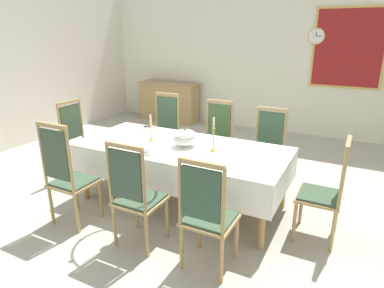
{
  "coord_description": "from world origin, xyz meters",
  "views": [
    {
      "loc": [
        1.82,
        -3.4,
        2.04
      ],
      "look_at": [
        0.18,
        -0.23,
        0.82
      ],
      "focal_mm": 31.12,
      "sensor_mm": 36.0,
      "label": 1
    }
  ],
  "objects_px": {
    "chair_north_b": "(216,139)",
    "soup_tureen": "(185,138)",
    "chair_south_b": "(136,194)",
    "chair_head_east": "(327,190)",
    "spoon_primary": "(142,127)",
    "candlestick_east": "(213,138)",
    "chair_north_a": "(164,130)",
    "spoon_secondary": "(139,151)",
    "chair_south_c": "(207,214)",
    "chair_south_a": "(68,175)",
    "bowl_near_right": "(145,152)",
    "candlestick_west": "(151,131)",
    "framed_painting": "(348,48)",
    "chair_north_c": "(267,148)",
    "dining_table": "(181,152)",
    "sideboard": "(169,102)",
    "bowl_near_left": "(147,127)",
    "chair_head_west": "(79,140)",
    "mounted_clock": "(316,36)"
  },
  "relations": [
    {
      "from": "chair_north_c",
      "to": "sideboard",
      "type": "xyz_separation_m",
      "value": [
        -3.02,
        2.47,
        -0.1
      ]
    },
    {
      "from": "spoon_primary",
      "to": "framed_painting",
      "type": "relative_size",
      "value": 0.12
    },
    {
      "from": "sideboard",
      "to": "bowl_near_left",
      "type": "bearing_deg",
      "value": 115.87
    },
    {
      "from": "dining_table",
      "to": "chair_north_a",
      "type": "distance_m",
      "value": 1.28
    },
    {
      "from": "soup_tureen",
      "to": "spoon_secondary",
      "type": "relative_size",
      "value": 1.57
    },
    {
      "from": "spoon_primary",
      "to": "candlestick_east",
      "type": "bearing_deg",
      "value": -15.41
    },
    {
      "from": "chair_south_a",
      "to": "sideboard",
      "type": "bearing_deg",
      "value": 107.46
    },
    {
      "from": "chair_north_b",
      "to": "chair_south_a",
      "type": "bearing_deg",
      "value": 65.4
    },
    {
      "from": "chair_south_b",
      "to": "candlestick_west",
      "type": "xyz_separation_m",
      "value": [
        -0.45,
        0.96,
        0.32
      ]
    },
    {
      "from": "chair_north_c",
      "to": "spoon_primary",
      "type": "height_order",
      "value": "chair_north_c"
    },
    {
      "from": "chair_north_b",
      "to": "bowl_near_right",
      "type": "relative_size",
      "value": 7.11
    },
    {
      "from": "mounted_clock",
      "to": "chair_north_a",
      "type": "bearing_deg",
      "value": -122.57
    },
    {
      "from": "chair_head_west",
      "to": "chair_head_east",
      "type": "bearing_deg",
      "value": 90.0
    },
    {
      "from": "candlestick_east",
      "to": "framed_painting",
      "type": "bearing_deg",
      "value": 74.08
    },
    {
      "from": "spoon_secondary",
      "to": "chair_south_c",
      "type": "bearing_deg",
      "value": -32.09
    },
    {
      "from": "chair_north_b",
      "to": "soup_tureen",
      "type": "distance_m",
      "value": 1.01
    },
    {
      "from": "chair_south_a",
      "to": "chair_north_b",
      "type": "bearing_deg",
      "value": 65.4
    },
    {
      "from": "chair_north_b",
      "to": "spoon_secondary",
      "type": "relative_size",
      "value": 6.24
    },
    {
      "from": "chair_north_a",
      "to": "framed_painting",
      "type": "bearing_deg",
      "value": -130.33
    },
    {
      "from": "chair_south_b",
      "to": "candlestick_east",
      "type": "distance_m",
      "value": 1.09
    },
    {
      "from": "framed_painting",
      "to": "soup_tureen",
      "type": "bearing_deg",
      "value": -110.97
    },
    {
      "from": "chair_head_west",
      "to": "spoon_primary",
      "type": "height_order",
      "value": "chair_head_west"
    },
    {
      "from": "chair_north_a",
      "to": "bowl_near_left",
      "type": "height_order",
      "value": "chair_north_a"
    },
    {
      "from": "bowl_near_left",
      "to": "chair_south_b",
      "type": "bearing_deg",
      "value": -59.76
    },
    {
      "from": "chair_south_a",
      "to": "sideboard",
      "type": "distance_m",
      "value": 4.61
    },
    {
      "from": "dining_table",
      "to": "chair_south_a",
      "type": "xyz_separation_m",
      "value": [
        -0.84,
        -0.97,
        -0.09
      ]
    },
    {
      "from": "chair_head_east",
      "to": "spoon_primary",
      "type": "xyz_separation_m",
      "value": [
        -2.52,
        0.44,
        0.2
      ]
    },
    {
      "from": "dining_table",
      "to": "chair_south_a",
      "type": "relative_size",
      "value": 2.1
    },
    {
      "from": "chair_south_b",
      "to": "bowl_near_right",
      "type": "bearing_deg",
      "value": 115.13
    },
    {
      "from": "candlestick_west",
      "to": "framed_painting",
      "type": "distance_m",
      "value": 4.23
    },
    {
      "from": "candlestick_east",
      "to": "bowl_near_left",
      "type": "xyz_separation_m",
      "value": [
        -1.18,
        0.42,
        -0.14
      ]
    },
    {
      "from": "chair_north_a",
      "to": "soup_tureen",
      "type": "bearing_deg",
      "value": 133.04
    },
    {
      "from": "chair_north_b",
      "to": "spoon_primary",
      "type": "distance_m",
      "value": 1.06
    },
    {
      "from": "soup_tureen",
      "to": "mounted_clock",
      "type": "height_order",
      "value": "mounted_clock"
    },
    {
      "from": "chair_north_b",
      "to": "chair_north_c",
      "type": "bearing_deg",
      "value": 179.84
    },
    {
      "from": "chair_north_b",
      "to": "bowl_near_left",
      "type": "height_order",
      "value": "chair_north_b"
    },
    {
      "from": "chair_south_b",
      "to": "candlestick_west",
      "type": "height_order",
      "value": "chair_south_b"
    },
    {
      "from": "dining_table",
      "to": "sideboard",
      "type": "distance_m",
      "value": 4.1
    },
    {
      "from": "chair_south_b",
      "to": "chair_head_east",
      "type": "xyz_separation_m",
      "value": [
        1.61,
        0.96,
        -0.01
      ]
    },
    {
      "from": "chair_head_west",
      "to": "candlestick_east",
      "type": "xyz_separation_m",
      "value": [
        2.07,
        -0.0,
        0.34
      ]
    },
    {
      "from": "chair_south_b",
      "to": "framed_painting",
      "type": "xyz_separation_m",
      "value": [
        1.43,
        4.65,
        1.17
      ]
    },
    {
      "from": "candlestick_east",
      "to": "chair_south_a",
      "type": "bearing_deg",
      "value": -142.56
    },
    {
      "from": "chair_south_c",
      "to": "spoon_primary",
      "type": "xyz_separation_m",
      "value": [
        -1.66,
        1.4,
        0.2
      ]
    },
    {
      "from": "chair_south_a",
      "to": "bowl_near_right",
      "type": "distance_m",
      "value": 0.86
    },
    {
      "from": "spoon_primary",
      "to": "chair_head_east",
      "type": "bearing_deg",
      "value": -6.39
    },
    {
      "from": "sideboard",
      "to": "chair_north_c",
      "type": "bearing_deg",
      "value": 140.64
    },
    {
      "from": "chair_south_a",
      "to": "bowl_near_right",
      "type": "bearing_deg",
      "value": 41.81
    },
    {
      "from": "bowl_near_right",
      "to": "sideboard",
      "type": "relative_size",
      "value": 0.11
    },
    {
      "from": "chair_north_a",
      "to": "chair_south_b",
      "type": "xyz_separation_m",
      "value": [
        0.88,
        -1.92,
        -0.01
      ]
    },
    {
      "from": "chair_north_c",
      "to": "soup_tureen",
      "type": "relative_size",
      "value": 3.85
    }
  ]
}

